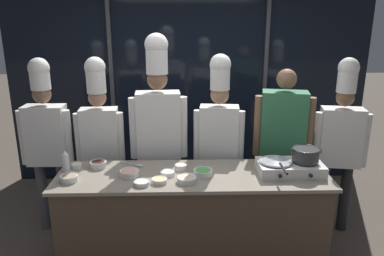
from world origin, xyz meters
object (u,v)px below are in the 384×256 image
prep_bowl_scallions (203,172)px  prep_bowl_rice (141,183)px  frying_pan (276,159)px  chef_apprentice (341,136)px  prep_bowl_ginger (159,180)px  serving_spoon_slotted (136,165)px  chef_pastry (219,132)px  chef_line (158,122)px  prep_bowl_soy_glaze (98,164)px  chef_sous (100,133)px  prep_bowl_mushrooms (69,178)px  prep_bowl_bean_sprouts (77,165)px  prep_bowl_shrimp (129,173)px  prep_bowl_garlic (181,167)px  squeeze_bottle_clear (66,161)px  chef_head (46,134)px  prep_bowl_chicken (187,179)px  portable_stove (290,167)px  stock_pot (306,154)px  person_guest (283,136)px  prep_bowl_onion (168,173)px

prep_bowl_scallions → prep_bowl_rice: bearing=-161.1°
frying_pan → chef_apprentice: bearing=34.1°
prep_bowl_ginger → serving_spoon_slotted: (-0.24, 0.38, -0.02)m
prep_bowl_ginger → chef_pastry: (0.56, 0.70, 0.20)m
prep_bowl_rice → chef_line: 0.85m
prep_bowl_scallions → prep_bowl_soy_glaze: size_ratio=1.10×
serving_spoon_slotted → chef_sous: chef_sous is taller
chef_line → prep_bowl_mushrooms: bearing=40.3°
prep_bowl_bean_sprouts → prep_bowl_shrimp: bearing=-21.6°
prep_bowl_mushrooms → prep_bowl_soy_glaze: size_ratio=0.98×
prep_bowl_rice → prep_bowl_ginger: prep_bowl_ginger is taller
prep_bowl_garlic → chef_line: chef_line is taller
prep_bowl_soy_glaze → chef_sous: chef_sous is taller
prep_bowl_ginger → chef_line: 0.80m
prep_bowl_rice → prep_bowl_ginger: bearing=15.2°
squeeze_bottle_clear → prep_bowl_ginger: 0.90m
chef_head → chef_line: bearing=178.7°
prep_bowl_chicken → chef_pastry: chef_pastry is taller
portable_stove → chef_head: bearing=165.2°
stock_pot → chef_apprentice: chef_apprentice is taller
stock_pot → prep_bowl_shrimp: stock_pot is taller
portable_stove → chef_apprentice: size_ratio=0.31×
prep_bowl_ginger → prep_bowl_bean_sprouts: same height
prep_bowl_bean_sprouts → chef_head: chef_head is taller
prep_bowl_scallions → prep_bowl_chicken: 0.19m
prep_bowl_scallions → person_guest: bearing=35.9°
frying_pan → prep_bowl_mushrooms: bearing=-176.3°
prep_bowl_ginger → chef_head: bearing=146.5°
chef_line → chef_pastry: chef_line is taller
squeeze_bottle_clear → person_guest: (2.07, 0.48, 0.07)m
prep_bowl_garlic → prep_bowl_onion: bearing=-133.0°
prep_bowl_ginger → prep_bowl_garlic: 0.33m
prep_bowl_shrimp → prep_bowl_garlic: prep_bowl_shrimp is taller
prep_bowl_ginger → prep_bowl_chicken: size_ratio=0.79×
prep_bowl_scallions → chef_line: chef_line is taller
frying_pan → prep_bowl_onion: 0.96m
squeeze_bottle_clear → chef_apprentice: 2.68m
prep_bowl_onion → chef_pastry: 0.77m
frying_pan → chef_pastry: chef_pastry is taller
prep_bowl_rice → prep_bowl_soy_glaze: (-0.44, 0.39, 0.01)m
prep_bowl_soy_glaze → person_guest: bearing=12.5°
prep_bowl_mushrooms → chef_apprentice: bearing=14.2°
prep_bowl_shrimp → prep_bowl_chicken: prep_bowl_shrimp is taller
stock_pot → chef_head: (-2.46, 0.62, 0.01)m
prep_bowl_ginger → person_guest: size_ratio=0.08×
portable_stove → prep_bowl_scallions: portable_stove is taller
portable_stove → frying_pan: (-0.13, -0.00, 0.08)m
chef_line → prep_bowl_garlic: bearing=111.7°
prep_bowl_onion → serving_spoon_slotted: 0.38m
prep_bowl_mushrooms → chef_sous: size_ratio=0.08×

